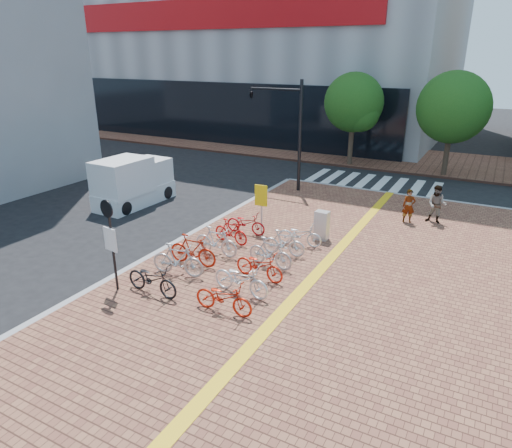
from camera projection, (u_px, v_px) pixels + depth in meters
The scene contains 27 objects.
ground at pixel (250, 278), 15.58m from camera, with size 120.00×120.00×0.00m, color black.
sidewalk at pixel (259, 396), 10.11m from camera, with size 14.00×34.00×0.15m, color brown.
tactile_strip at pixel (221, 379), 10.52m from camera, with size 0.40×34.00×0.01m, color yellow.
kerb_west at pixel (46, 316), 13.21m from camera, with size 0.25×34.00×0.15m, color gray.
kerb_north at pixel (409, 197), 24.12m from camera, with size 14.00×0.25×0.15m, color gray.
far_sidewalk at pixel (391, 158), 32.86m from camera, with size 70.00×8.00×0.15m, color brown.
crosswalk at pixel (372, 183), 26.90m from camera, with size 7.50×4.00×0.01m.
street_trees at pixel (472, 110), 26.29m from camera, with size 16.20×4.60×6.35m.
bike_0 at pixel (152, 279), 14.10m from camera, with size 0.67×1.93×1.02m, color black.
bike_1 at pixel (178, 260), 15.26m from camera, with size 0.53×1.88×1.13m, color #ABABB0.
bike_2 at pixel (193, 250), 16.03m from camera, with size 0.53×1.86×1.12m, color #9E1C0B.
bike_3 at pixel (216, 241), 16.82m from camera, with size 0.51×1.81×1.09m, color silver.
bike_4 at pixel (231, 231), 17.91m from camera, with size 0.45×1.60×0.96m, color red.
bike_5 at pixel (246, 223), 18.86m from camera, with size 0.61×1.74×0.92m, color #A50B11.
bike_6 at pixel (224, 297), 13.09m from camera, with size 0.64×1.83×0.96m, color red.
bike_7 at pixel (241, 279), 14.08m from camera, with size 0.69×1.97×1.04m, color silver.
bike_8 at pixel (259, 265), 15.07m from camera, with size 0.63×1.82×0.95m, color red.
bike_9 at pixel (270, 253), 15.89m from camera, with size 0.50×1.76×1.06m, color #B8B8BD.
bike_10 at pixel (284, 243), 16.81m from camera, with size 0.46×1.62×0.98m, color silver.
bike_11 at pixel (300, 235), 17.67m from camera, with size 0.60×1.72×0.90m, color silver.
pedestrian_a at pixel (409, 206), 20.02m from camera, with size 0.54×0.36×1.49m, color gray.
pedestrian_b at pixel (437, 204), 19.93m from camera, with size 0.82×0.64×1.69m, color #4A4F5D.
utility_box at pixel (322, 225), 18.23m from camera, with size 0.54×0.39×1.18m, color silver.
yellow_sign at pixel (261, 200), 18.71m from camera, with size 0.55×0.13×2.03m.
notice_sign at pixel (110, 234), 13.84m from camera, with size 0.56×0.16×3.00m.
traffic_light_pole at pixel (277, 114), 24.17m from camera, with size 3.12×1.20×5.81m.
box_truck at pixel (133, 182), 22.75m from camera, with size 1.94×4.26×2.43m.
Camera 1 is at (6.78, -12.17, 7.23)m, focal length 32.00 mm.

